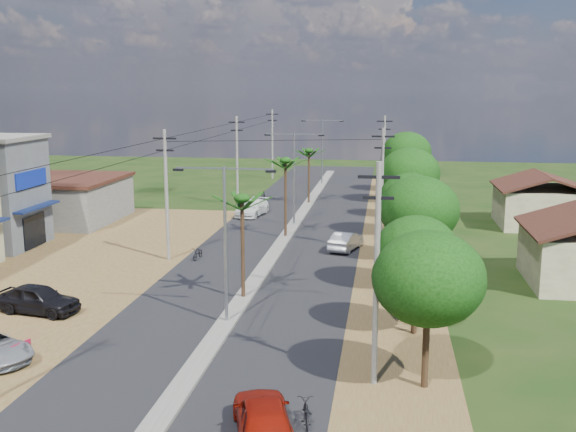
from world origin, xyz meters
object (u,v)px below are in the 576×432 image
car_white_far (252,208)px  moto_rider_east (306,414)px  car_parked_dark (38,299)px  car_silver_mid (346,241)px  roadside_sign (21,352)px  car_red_near (263,419)px

car_white_far → moto_rider_east: 39.84m
car_parked_dark → moto_rider_east: car_parked_dark is taller
car_silver_mid → car_white_far: bearing=-36.7°
car_parked_dark → car_white_far: bearing=-1.6°
roadside_sign → car_parked_dark: bearing=128.2°
car_silver_mid → car_white_far: car_white_far is taller
car_silver_mid → car_parked_dark: bearing=63.0°
car_parked_dark → roadside_sign: bearing=-148.1°
moto_rider_east → roadside_sign: 13.43m
car_red_near → roadside_sign: bearing=-39.4°
car_parked_dark → roadside_sign: (2.52, -6.14, -0.32)m
car_white_far → roadside_sign: (-3.22, -34.88, -0.27)m
moto_rider_east → car_parked_dark: bearing=-43.0°
car_silver_mid → roadside_sign: car_silver_mid is taller
car_white_far → moto_rider_east: bearing=-66.2°
car_white_far → car_silver_mid: bearing=-42.6°
car_parked_dark → moto_rider_east: bearing=-113.1°
moto_rider_east → car_white_far: bearing=-86.2°
car_silver_mid → moto_rider_east: car_silver_mid is taller
car_silver_mid → moto_rider_east: size_ratio=2.48×
car_red_near → car_silver_mid: (1.09, 27.64, -0.12)m
car_white_far → car_parked_dark: bearing=-91.5°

